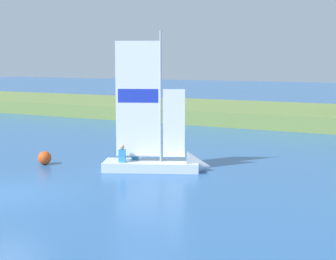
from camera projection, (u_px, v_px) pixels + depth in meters
name	position (u px, v px, depth m)	size (l,w,h in m)	color
ground_plane	(6.00, 194.00, 18.10)	(200.00, 200.00, 0.00)	#2D609E
shore_bank	(256.00, 113.00, 40.74)	(80.00, 11.28, 1.03)	olive
sailboat	(169.00, 160.00, 21.91)	(4.65, 3.10, 6.24)	silver
channel_buoy	(45.00, 158.00, 23.17)	(0.60, 0.60, 0.60)	#E54C19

